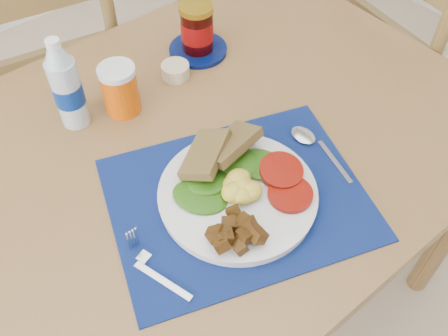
% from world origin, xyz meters
% --- Properties ---
extents(table, '(1.40, 0.90, 0.75)m').
position_xyz_m(table, '(0.00, 0.20, 0.67)').
color(table, brown).
rests_on(table, ground).
extents(chair_far, '(0.47, 0.45, 1.09)m').
position_xyz_m(chair_far, '(0.01, 0.83, 0.55)').
color(chair_far, brown).
rests_on(chair_far, ground).
extents(chair_end, '(0.45, 0.46, 1.11)m').
position_xyz_m(chair_end, '(0.86, 0.24, 0.57)').
color(chair_end, brown).
rests_on(chair_end, ground).
extents(placemat, '(0.56, 0.50, 0.00)m').
position_xyz_m(placemat, '(0.04, 0.03, 0.75)').
color(placemat, black).
rests_on(placemat, table).
extents(breakfast_plate, '(0.29, 0.29, 0.07)m').
position_xyz_m(breakfast_plate, '(0.03, 0.03, 0.77)').
color(breakfast_plate, silver).
rests_on(breakfast_plate, placemat).
extents(fork, '(0.05, 0.16, 0.00)m').
position_xyz_m(fork, '(-0.17, 0.02, 0.76)').
color(fork, '#B2B5BA').
rests_on(fork, placemat).
extents(spoon, '(0.04, 0.18, 0.01)m').
position_xyz_m(spoon, '(0.24, 0.04, 0.76)').
color(spoon, '#B2B5BA').
rests_on(spoon, placemat).
extents(water_bottle, '(0.06, 0.06, 0.21)m').
position_xyz_m(water_bottle, '(-0.09, 0.41, 0.84)').
color(water_bottle, '#ADBFCC').
rests_on(water_bottle, table).
extents(juice_glass, '(0.08, 0.08, 0.11)m').
position_xyz_m(juice_glass, '(0.00, 0.38, 0.80)').
color(juice_glass, '#D55005').
rests_on(juice_glass, table).
extents(ramekin, '(0.06, 0.06, 0.03)m').
position_xyz_m(ramekin, '(0.15, 0.39, 0.77)').
color(ramekin, beige).
rests_on(ramekin, table).
extents(jam_on_saucer, '(0.14, 0.14, 0.13)m').
position_xyz_m(jam_on_saucer, '(0.25, 0.43, 0.81)').
color(jam_on_saucer, '#041048').
rests_on(jam_on_saucer, table).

